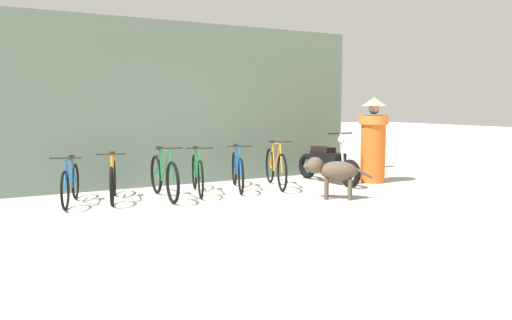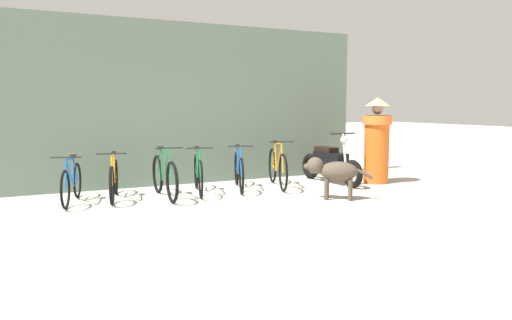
{
  "view_description": "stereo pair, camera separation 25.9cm",
  "coord_description": "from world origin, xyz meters",
  "px_view_note": "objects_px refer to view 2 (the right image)",
  "views": [
    {
      "loc": [
        -2.97,
        -6.34,
        1.58
      ],
      "look_at": [
        1.02,
        1.04,
        0.65
      ],
      "focal_mm": 35.0,
      "sensor_mm": 36.0,
      "label": 1
    },
    {
      "loc": [
        -2.74,
        -6.46,
        1.58
      ],
      "look_at": [
        1.02,
        1.04,
        0.65
      ],
      "focal_mm": 35.0,
      "sensor_mm": 36.0,
      "label": 2
    }
  ],
  "objects_px": {
    "bicycle_0": "(72,183)",
    "motorcycle": "(330,163)",
    "person_in_robes": "(377,140)",
    "bicycle_4": "(239,171)",
    "bicycle_3": "(198,173)",
    "bicycle_2": "(164,177)",
    "bicycle_1": "(114,180)",
    "bicycle_5": "(277,168)",
    "stray_dog": "(333,171)"
  },
  "relations": [
    {
      "from": "bicycle_2",
      "to": "bicycle_5",
      "type": "xyz_separation_m",
      "value": [
        2.27,
        0.13,
        0.01
      ]
    },
    {
      "from": "bicycle_3",
      "to": "bicycle_1",
      "type": "bearing_deg",
      "value": -77.53
    },
    {
      "from": "bicycle_5",
      "to": "bicycle_0",
      "type": "bearing_deg",
      "value": -73.17
    },
    {
      "from": "bicycle_1",
      "to": "bicycle_5",
      "type": "height_order",
      "value": "bicycle_5"
    },
    {
      "from": "bicycle_3",
      "to": "stray_dog",
      "type": "xyz_separation_m",
      "value": [
        1.83,
        -1.55,
        0.12
      ]
    },
    {
      "from": "bicycle_2",
      "to": "bicycle_4",
      "type": "xyz_separation_m",
      "value": [
        1.49,
        0.22,
        -0.01
      ]
    },
    {
      "from": "stray_dog",
      "to": "bicycle_0",
      "type": "bearing_deg",
      "value": 15.41
    },
    {
      "from": "motorcycle",
      "to": "person_in_robes",
      "type": "height_order",
      "value": "person_in_robes"
    },
    {
      "from": "motorcycle",
      "to": "stray_dog",
      "type": "xyz_separation_m",
      "value": [
        -0.97,
        -1.46,
        0.07
      ]
    },
    {
      "from": "stray_dog",
      "to": "person_in_robes",
      "type": "bearing_deg",
      "value": -111.98
    },
    {
      "from": "bicycle_1",
      "to": "bicycle_2",
      "type": "xyz_separation_m",
      "value": [
        0.8,
        -0.24,
        0.03
      ]
    },
    {
      "from": "bicycle_0",
      "to": "person_in_robes",
      "type": "relative_size",
      "value": 0.87
    },
    {
      "from": "bicycle_0",
      "to": "bicycle_1",
      "type": "relative_size",
      "value": 0.96
    },
    {
      "from": "bicycle_4",
      "to": "motorcycle",
      "type": "height_order",
      "value": "motorcycle"
    },
    {
      "from": "bicycle_4",
      "to": "person_in_robes",
      "type": "relative_size",
      "value": 0.96
    },
    {
      "from": "bicycle_2",
      "to": "bicycle_3",
      "type": "height_order",
      "value": "bicycle_2"
    },
    {
      "from": "stray_dog",
      "to": "person_in_robes",
      "type": "relative_size",
      "value": 0.56
    },
    {
      "from": "bicycle_2",
      "to": "motorcycle",
      "type": "distance_m",
      "value": 3.46
    },
    {
      "from": "bicycle_0",
      "to": "bicycle_2",
      "type": "distance_m",
      "value": 1.49
    },
    {
      "from": "person_in_robes",
      "to": "bicycle_4",
      "type": "bearing_deg",
      "value": -15.65
    },
    {
      "from": "bicycle_1",
      "to": "bicycle_0",
      "type": "bearing_deg",
      "value": -73.63
    },
    {
      "from": "bicycle_1",
      "to": "bicycle_3",
      "type": "height_order",
      "value": "bicycle_3"
    },
    {
      "from": "bicycle_1",
      "to": "person_in_robes",
      "type": "bearing_deg",
      "value": 98.22
    },
    {
      "from": "bicycle_3",
      "to": "stray_dog",
      "type": "bearing_deg",
      "value": 65.38
    },
    {
      "from": "motorcycle",
      "to": "bicycle_1",
      "type": "bearing_deg",
      "value": -94.17
    },
    {
      "from": "bicycle_0",
      "to": "person_in_robes",
      "type": "bearing_deg",
      "value": 102.05
    },
    {
      "from": "bicycle_0",
      "to": "bicycle_4",
      "type": "relative_size",
      "value": 0.91
    },
    {
      "from": "bicycle_1",
      "to": "bicycle_2",
      "type": "bearing_deg",
      "value": 87.53
    },
    {
      "from": "bicycle_2",
      "to": "bicycle_3",
      "type": "relative_size",
      "value": 1.05
    },
    {
      "from": "motorcycle",
      "to": "bicycle_4",
      "type": "bearing_deg",
      "value": -96.13
    },
    {
      "from": "bicycle_2",
      "to": "stray_dog",
      "type": "relative_size",
      "value": 1.77
    },
    {
      "from": "bicycle_1",
      "to": "bicycle_4",
      "type": "bearing_deg",
      "value": 103.73
    },
    {
      "from": "bicycle_0",
      "to": "bicycle_5",
      "type": "distance_m",
      "value": 3.75
    },
    {
      "from": "bicycle_0",
      "to": "bicycle_1",
      "type": "distance_m",
      "value": 0.67
    },
    {
      "from": "bicycle_0",
      "to": "bicycle_3",
      "type": "relative_size",
      "value": 0.91
    },
    {
      "from": "bicycle_1",
      "to": "bicycle_5",
      "type": "bearing_deg",
      "value": 102.35
    },
    {
      "from": "bicycle_3",
      "to": "person_in_robes",
      "type": "distance_m",
      "value": 3.72
    },
    {
      "from": "bicycle_2",
      "to": "bicycle_3",
      "type": "distance_m",
      "value": 0.69
    },
    {
      "from": "motorcycle",
      "to": "person_in_robes",
      "type": "distance_m",
      "value": 1.05
    },
    {
      "from": "person_in_robes",
      "to": "bicycle_2",
      "type": "bearing_deg",
      "value": -9.21
    },
    {
      "from": "bicycle_0",
      "to": "person_in_robes",
      "type": "xyz_separation_m",
      "value": [
        5.79,
        -0.53,
        0.55
      ]
    },
    {
      "from": "bicycle_1",
      "to": "person_in_robes",
      "type": "distance_m",
      "value": 5.18
    },
    {
      "from": "person_in_robes",
      "to": "stray_dog",
      "type": "bearing_deg",
      "value": 25.45
    },
    {
      "from": "person_in_robes",
      "to": "bicycle_0",
      "type": "bearing_deg",
      "value": -10.32
    },
    {
      "from": "bicycle_5",
      "to": "person_in_robes",
      "type": "height_order",
      "value": "person_in_robes"
    },
    {
      "from": "bicycle_0",
      "to": "motorcycle",
      "type": "distance_m",
      "value": 4.94
    },
    {
      "from": "bicycle_1",
      "to": "bicycle_3",
      "type": "relative_size",
      "value": 0.95
    },
    {
      "from": "bicycle_1",
      "to": "bicycle_4",
      "type": "relative_size",
      "value": 0.95
    },
    {
      "from": "bicycle_0",
      "to": "bicycle_3",
      "type": "height_order",
      "value": "bicycle_3"
    },
    {
      "from": "bicycle_2",
      "to": "bicycle_1",
      "type": "bearing_deg",
      "value": -103.92
    }
  ]
}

